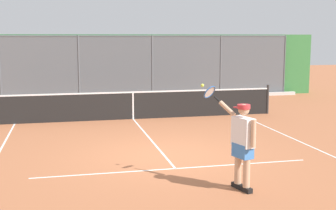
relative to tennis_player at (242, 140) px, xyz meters
name	(u,v)px	position (x,y,z in m)	size (l,w,h in m)	color
ground_plane	(164,155)	(0.87, -2.73, -0.94)	(60.00, 60.00, 0.00)	#A8603D
court_line_markings	(178,171)	(0.87, -1.39, -0.94)	(7.86, 11.04, 0.01)	white
fence_backdrop	(115,67)	(0.87, -13.21, 0.50)	(19.39, 1.37, 2.91)	#565B60
tennis_net	(133,105)	(0.87, -7.64, -0.45)	(10.11, 0.09, 1.07)	#2D2D2D
tennis_player	(242,140)	(0.00, 0.00, 0.00)	(0.74, 1.25, 1.91)	black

